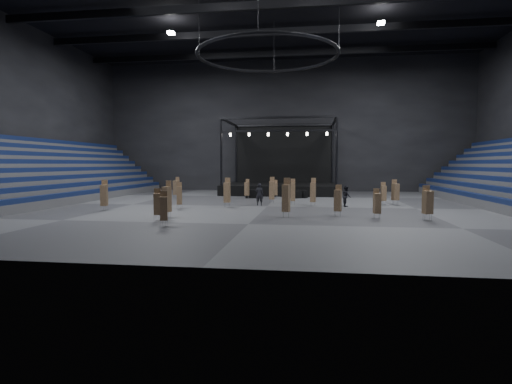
# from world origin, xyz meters

# --- Properties ---
(floor) EXTENTS (50.00, 50.00, 0.00)m
(floor) POSITION_xyz_m (0.00, 0.00, 0.00)
(floor) COLOR #474749
(floor) RESTS_ON ground
(wall_back) EXTENTS (50.00, 0.20, 18.00)m
(wall_back) POSITION_xyz_m (0.00, 21.00, 9.00)
(wall_back) COLOR black
(wall_back) RESTS_ON ground
(wall_front) EXTENTS (50.00, 0.20, 18.00)m
(wall_front) POSITION_xyz_m (0.00, -21.00, 9.00)
(wall_front) COLOR black
(wall_front) RESTS_ON ground
(wall_left) EXTENTS (0.20, 42.00, 18.00)m
(wall_left) POSITION_xyz_m (-25.00, 0.00, 9.00)
(wall_left) COLOR black
(wall_left) RESTS_ON ground
(bleachers_left) EXTENTS (7.20, 40.00, 6.40)m
(bleachers_left) POSITION_xyz_m (-22.94, 0.00, 1.73)
(bleachers_left) COLOR #4C4C4F
(bleachers_left) RESTS_ON floor
(stage) EXTENTS (14.00, 10.00, 9.20)m
(stage) POSITION_xyz_m (0.00, 16.24, 1.45)
(stage) COLOR black
(stage) RESTS_ON floor
(truss_ring) EXTENTS (12.30, 12.30, 5.15)m
(truss_ring) POSITION_xyz_m (-0.00, 0.00, 13.00)
(truss_ring) COLOR black
(truss_ring) RESTS_ON ceiling
(roof_girders) EXTENTS (49.00, 30.35, 0.70)m
(roof_girders) POSITION_xyz_m (0.00, -0.00, 17.20)
(roof_girders) COLOR black
(roof_girders) RESTS_ON ceiling
(flight_case_left) EXTENTS (1.49, 1.00, 0.91)m
(flight_case_left) POSITION_xyz_m (-2.64, 8.42, 0.45)
(flight_case_left) COLOR black
(flight_case_left) RESTS_ON floor
(flight_case_mid) EXTENTS (1.44, 1.07, 0.86)m
(flight_case_mid) POSITION_xyz_m (2.74, 9.35, 0.43)
(flight_case_mid) COLOR black
(flight_case_mid) RESTS_ON floor
(flight_case_right) EXTENTS (1.28, 0.94, 0.77)m
(flight_case_right) POSITION_xyz_m (2.20, 8.78, 0.38)
(flight_case_right) COLOR black
(flight_case_right) RESTS_ON floor
(chair_stack_0) EXTENTS (0.67, 0.67, 2.31)m
(chair_stack_0) POSITION_xyz_m (11.41, 2.87, 1.23)
(chair_stack_0) COLOR silver
(chair_stack_0) RESTS_ON floor
(chair_stack_1) EXTENTS (0.48, 0.48, 2.50)m
(chair_stack_1) POSITION_xyz_m (0.13, 2.91, 1.27)
(chair_stack_1) COLOR silver
(chair_stack_1) RESTS_ON floor
(chair_stack_2) EXTENTS (0.58, 0.58, 2.47)m
(chair_stack_2) POSITION_xyz_m (-12.44, -5.11, 1.28)
(chair_stack_2) COLOR silver
(chair_stack_2) RESTS_ON floor
(chair_stack_3) EXTENTS (0.52, 0.52, 2.50)m
(chair_stack_3) POSITION_xyz_m (3.99, 0.76, 1.27)
(chair_stack_3) COLOR silver
(chair_stack_3) RESTS_ON floor
(chair_stack_4) EXTENTS (0.55, 0.55, 2.12)m
(chair_stack_4) POSITION_xyz_m (-6.21, -9.66, 1.11)
(chair_stack_4) COLOR silver
(chair_stack_4) RESTS_ON floor
(chair_stack_5) EXTENTS (0.51, 0.51, 2.06)m
(chair_stack_5) POSITION_xyz_m (8.27, -6.84, 1.08)
(chair_stack_5) COLOR silver
(chair_stack_5) RESTS_ON floor
(chair_stack_6) EXTENTS (0.58, 0.58, 2.76)m
(chair_stack_6) POSITION_xyz_m (2.11, -6.96, 1.39)
(chair_stack_6) COLOR silver
(chair_stack_6) RESTS_ON floor
(chair_stack_7) EXTENTS (0.54, 0.54, 2.21)m
(chair_stack_7) POSITION_xyz_m (-7.03, -2.83, 1.15)
(chair_stack_7) COLOR silver
(chair_stack_7) RESTS_ON floor
(chair_stack_8) EXTENTS (0.67, 0.67, 2.32)m
(chair_stack_8) POSITION_xyz_m (11.44, -7.23, 1.24)
(chair_stack_8) COLOR silver
(chair_stack_8) RESTS_ON floor
(chair_stack_9) EXTENTS (0.68, 0.68, 2.34)m
(chair_stack_9) POSITION_xyz_m (-10.50, 6.38, 1.24)
(chair_stack_9) COLOR silver
(chair_stack_9) RESTS_ON floor
(chair_stack_10) EXTENTS (0.53, 0.53, 2.55)m
(chair_stack_10) POSITION_xyz_m (-3.36, -1.04, 1.31)
(chair_stack_10) COLOR silver
(chair_stack_10) RESTS_ON floor
(chair_stack_11) EXTENTS (0.55, 0.55, 2.11)m
(chair_stack_11) POSITION_xyz_m (-4.88, -11.99, 1.10)
(chair_stack_11) COLOR silver
(chair_stack_11) RESTS_ON floor
(chair_stack_12) EXTENTS (0.63, 0.63, 2.58)m
(chair_stack_12) POSITION_xyz_m (-6.08, -8.25, 1.32)
(chair_stack_12) COLOR silver
(chair_stack_12) RESTS_ON floor
(chair_stack_13) EXTENTS (0.58, 0.58, 2.26)m
(chair_stack_13) POSITION_xyz_m (5.71, -6.03, 1.18)
(chair_stack_13) COLOR silver
(chair_stack_13) RESTS_ON floor
(chair_stack_14) EXTENTS (0.43, 0.43, 2.38)m
(chair_stack_14) POSITION_xyz_m (2.17, 1.81, 1.21)
(chair_stack_14) COLOR silver
(chair_stack_14) RESTS_ON floor
(chair_stack_15) EXTENTS (0.47, 0.47, 2.01)m
(chair_stack_15) POSITION_xyz_m (0.00, 8.01, 1.07)
(chair_stack_15) COLOR silver
(chair_stack_15) RESTS_ON floor
(chair_stack_16) EXTENTS (0.48, 0.48, 2.08)m
(chair_stack_16) POSITION_xyz_m (10.36, 2.79, 1.10)
(chair_stack_16) COLOR silver
(chair_stack_16) RESTS_ON floor
(chair_stack_17) EXTENTS (0.52, 0.52, 2.12)m
(chair_stack_17) POSITION_xyz_m (-3.00, 7.40, 1.10)
(chair_stack_17) COLOR silver
(chair_stack_17) RESTS_ON floor
(man_center) EXTENTS (0.76, 0.52, 2.00)m
(man_center) POSITION_xyz_m (-0.79, 0.79, 1.00)
(man_center) COLOR black
(man_center) RESTS_ON floor
(crew_member) EXTENTS (0.81, 0.97, 1.82)m
(crew_member) POSITION_xyz_m (6.88, 0.78, 0.91)
(crew_member) COLOR black
(crew_member) RESTS_ON floor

